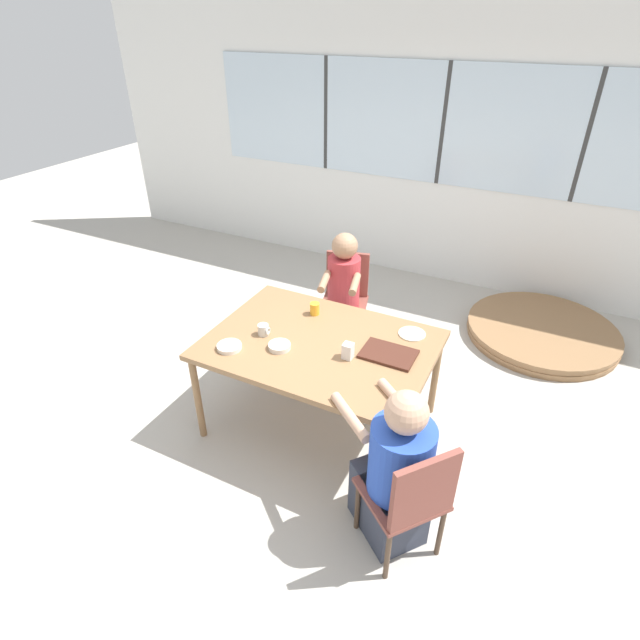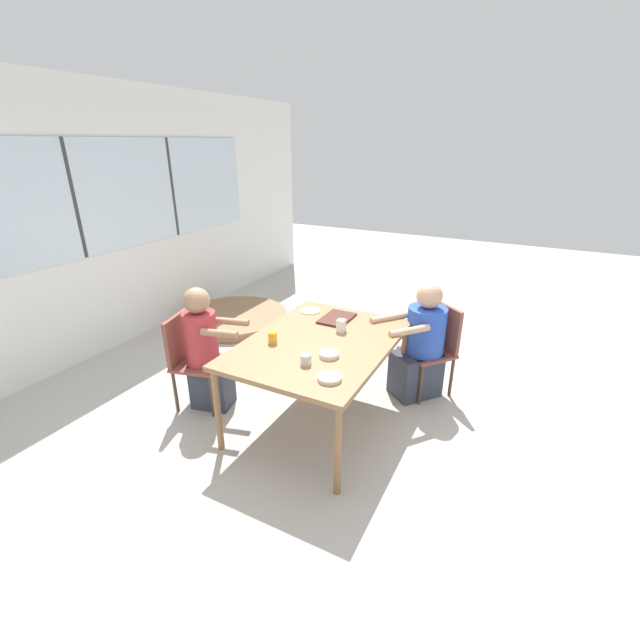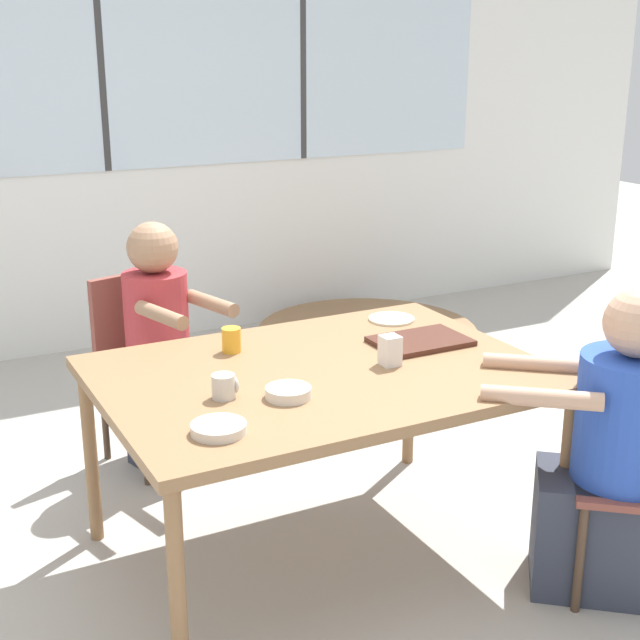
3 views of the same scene
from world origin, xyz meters
name	(u,v)px [view 3 (image 3 of 3)]	position (x,y,z in m)	size (l,w,h in m)	color
ground_plane	(320,554)	(0.00, 0.00, 0.00)	(16.00, 16.00, 0.00)	#B2ADA3
wall_back_with_windows	(102,114)	(0.00, 2.77, 1.42)	(8.40, 0.08, 2.80)	silver
dining_table	(320,384)	(0.00, 0.00, 0.68)	(1.51, 1.09, 0.73)	olive
chair_for_man_blue_shirt	(143,352)	(-0.31, 1.13, 0.50)	(0.49, 0.49, 0.84)	brown
person_woman_green_shirt	(612,461)	(0.78, -0.63, 0.48)	(0.70, 0.65, 1.08)	#333847
person_man_blue_shirt	(162,357)	(-0.27, 0.97, 0.51)	(0.40, 0.55, 1.10)	#333847
food_tray_dark	(420,341)	(0.46, 0.07, 0.74)	(0.35, 0.24, 0.02)	#472319
coffee_mug	(224,386)	(-0.39, -0.09, 0.77)	(0.08, 0.08, 0.08)	beige
juice_glass	(231,340)	(-0.20, 0.32, 0.78)	(0.07, 0.07, 0.09)	gold
milk_carton_small	(390,351)	(0.24, -0.07, 0.79)	(0.06, 0.06, 0.11)	silver
bowl_white_shallow	(288,393)	(-0.21, -0.18, 0.75)	(0.15, 0.15, 0.04)	silver
bowl_cereal	(219,428)	(-0.51, -0.33, 0.75)	(0.16, 0.16, 0.03)	silver
plate_tortillas	(391,319)	(0.53, 0.38, 0.74)	(0.19, 0.19, 0.01)	beige
folded_table_stack	(367,337)	(1.36, 1.97, 0.06)	(1.37, 1.37, 0.12)	olive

